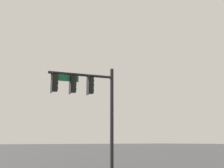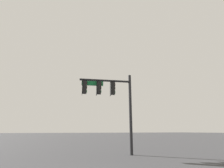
% 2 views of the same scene
% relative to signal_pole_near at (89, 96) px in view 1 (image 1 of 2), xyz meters
% --- Properties ---
extents(signal_pole_near, '(4.43, 1.31, 6.72)m').
position_rel_signal_pole_near_xyz_m(signal_pole_near, '(0.00, 0.00, 0.00)').
color(signal_pole_near, black).
rests_on(signal_pole_near, ground_plane).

